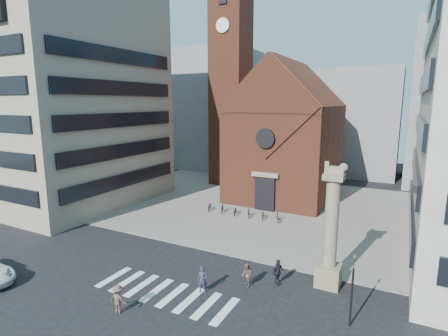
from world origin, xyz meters
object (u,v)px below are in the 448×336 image
(pedestrian_2, at_px, (278,272))
(lion_column, at_px, (331,238))
(traffic_light, at_px, (352,289))
(pedestrian_0, at_px, (203,280))
(pedestrian_1, at_px, (247,275))
(scooter_0, at_px, (210,206))

(pedestrian_2, bearing_deg, lion_column, -39.78)
(traffic_light, height_order, pedestrian_0, traffic_light)
(pedestrian_2, bearing_deg, pedestrian_1, 149.36)
(pedestrian_1, height_order, pedestrian_2, pedestrian_2)
(lion_column, relative_size, pedestrian_2, 4.69)
(pedestrian_1, bearing_deg, pedestrian_2, 87.06)
(lion_column, height_order, pedestrian_2, lion_column)
(pedestrian_2, bearing_deg, traffic_light, -91.20)
(pedestrian_0, bearing_deg, pedestrian_1, 16.56)
(scooter_0, bearing_deg, pedestrian_0, -81.72)
(lion_column, distance_m, pedestrian_2, 4.32)
(traffic_light, xyz_separation_m, pedestrian_1, (-6.93, 1.25, -1.45))
(traffic_light, bearing_deg, pedestrian_2, 154.16)
(lion_column, distance_m, pedestrian_0, 9.04)
(traffic_light, bearing_deg, pedestrian_1, 169.74)
(lion_column, distance_m, scooter_0, 19.30)
(pedestrian_0, height_order, pedestrian_2, pedestrian_2)
(lion_column, xyz_separation_m, traffic_light, (1.99, -4.00, -1.17))
(pedestrian_1, xyz_separation_m, pedestrian_2, (1.78, 1.24, 0.09))
(traffic_light, relative_size, scooter_0, 2.39)
(pedestrian_2, relative_size, scooter_0, 1.03)
(traffic_light, height_order, pedestrian_2, traffic_light)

